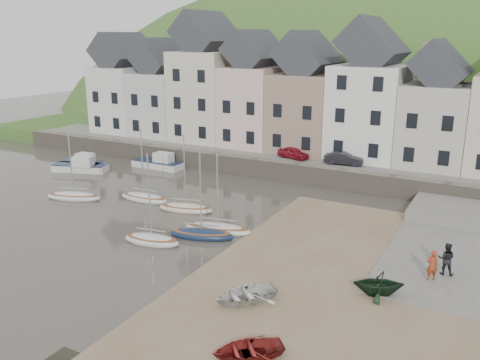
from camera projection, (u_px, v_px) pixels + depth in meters
The scene contains 24 objects.
ground at pixel (196, 247), 32.76m from camera, with size 160.00×160.00×0.00m, color #403B32.
quay_land at pixel (345, 145), 59.52m from camera, with size 90.00×30.00×1.50m, color #386026.
quay_street at pixel (311, 158), 49.61m from camera, with size 70.00×7.00×0.10m, color slate.
seawall at pixel (297, 173), 46.84m from camera, with size 70.00×1.20×1.80m, color slate.
beach at pixel (363, 285), 27.68m from camera, with size 18.00×26.00×0.06m, color brown.
slipway at pixel (458, 247), 32.57m from camera, with size 8.00×18.00×0.12m, color slate.
hillside at pixel (359, 215), 90.63m from camera, with size 134.40×84.00×84.00m.
townhouse_terrace at pixel (342, 97), 50.15m from camera, with size 61.05×8.00×13.93m.
sailboat_0 at pixel (74, 196), 42.14m from camera, with size 5.01×2.96×6.32m.
sailboat_1 at pixel (144, 198), 41.81m from camera, with size 4.59×1.67×6.32m.
sailboat_2 at pixel (186, 208), 39.30m from camera, with size 4.62×2.52×6.32m.
sailboat_3 at pixel (152, 240), 33.21m from camera, with size 4.15×2.11×6.32m.
sailboat_4 at pixel (218, 228), 35.15m from camera, with size 5.03×2.44×6.32m.
sailboat_5 at pixel (201, 234), 34.16m from camera, with size 4.72×2.76×6.32m.
motorboat_0 at pixel (82, 163), 51.64m from camera, with size 4.94×2.28×1.70m.
motorboat_1 at pixel (81, 166), 50.56m from camera, with size 5.71×3.39×1.70m.
motorboat_2 at pixel (159, 163), 51.90m from camera, with size 5.48×1.77×1.70m.
rowboat_white at pixel (245, 294), 25.91m from camera, with size 2.40×3.37×0.70m, color silver.
rowboat_green at pixel (379, 283), 26.38m from camera, with size 2.26×2.62×1.38m, color black.
rowboat_red at pixel (247, 349), 21.42m from camera, with size 2.22×3.11×0.64m, color maroon.
person_red at pixel (432, 265), 27.82m from camera, with size 0.65×0.42×1.77m, color maroon.
person_dark at pixel (446, 259), 28.48m from camera, with size 0.92×0.72×1.90m, color black.
car_left at pixel (293, 153), 49.25m from camera, with size 1.31×3.27×1.11m, color maroon.
car_right at pixel (344, 158), 46.90m from camera, with size 1.25×3.59×1.18m, color black.
Camera 1 is at (17.06, -25.17, 13.25)m, focal length 37.71 mm.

